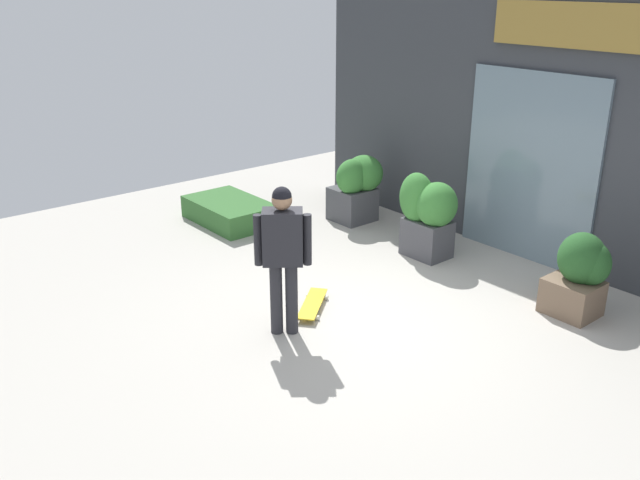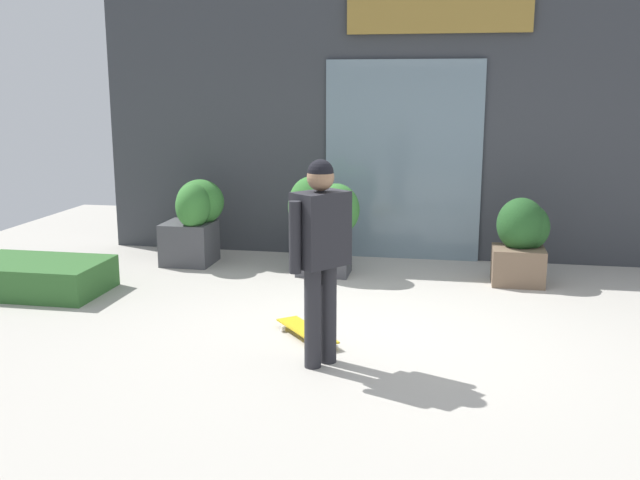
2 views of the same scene
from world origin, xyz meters
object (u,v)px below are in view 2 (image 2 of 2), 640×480
(skateboard, at_px, (307,331))
(planter_box_left, at_px, (522,238))
(skateboarder, at_px, (321,243))
(planter_box_right, at_px, (324,219))
(planter_box_mid, at_px, (195,218))

(skateboard, bearing_deg, planter_box_left, -80.83)
(skateboarder, distance_m, planter_box_left, 3.31)
(planter_box_left, relative_size, planter_box_right, 0.83)
(skateboard, xyz_separation_m, planter_box_right, (-0.25, 2.18, 0.58))
(planter_box_left, xyz_separation_m, planter_box_mid, (-3.85, 0.18, 0.06))
(planter_box_mid, bearing_deg, planter_box_left, -2.75)
(skateboard, height_order, planter_box_mid, planter_box_mid)
(skateboarder, relative_size, skateboard, 2.17)
(skateboard, bearing_deg, planter_box_mid, -1.14)
(planter_box_left, distance_m, planter_box_mid, 3.85)
(planter_box_right, height_order, planter_box_mid, planter_box_right)
(skateboard, height_order, planter_box_right, planter_box_right)
(skateboard, distance_m, planter_box_mid, 3.09)
(skateboarder, relative_size, planter_box_mid, 1.57)
(planter_box_right, bearing_deg, planter_box_left, 0.88)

